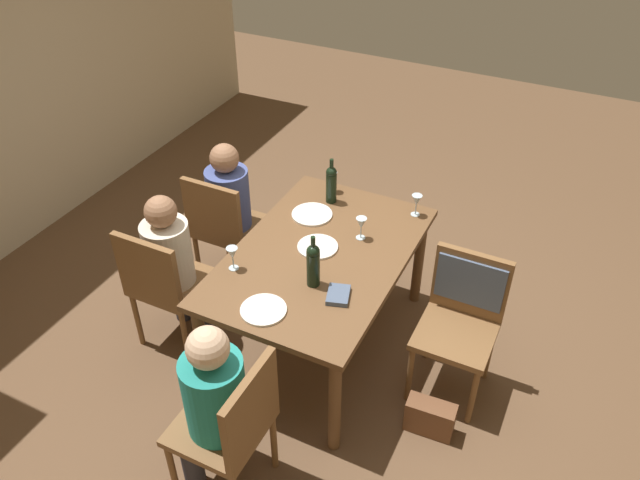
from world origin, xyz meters
TOP-DOWN VIEW (x-y plane):
  - ground_plane at (0.00, 0.00)m, footprint 10.00×10.00m
  - dining_table at (0.00, 0.00)m, footprint 1.52×0.99m
  - chair_left_end at (-1.14, -0.09)m, footprint 0.44×0.44m
  - chair_far_left at (-0.43, 0.88)m, footprint 0.44×0.44m
  - chair_far_right at (0.25, 0.88)m, footprint 0.44×0.44m
  - chair_near at (0.12, -0.88)m, footprint 0.46×0.44m
  - person_woman_host at (-1.14, 0.03)m, footprint 0.30×0.35m
  - person_man_bearded at (-0.32, 0.88)m, footprint 0.34×0.29m
  - person_man_guest at (0.37, 0.88)m, footprint 0.34×0.30m
  - wine_bottle_tall_green at (0.54, 0.18)m, footprint 0.07×0.07m
  - wine_bottle_dark_red at (-0.27, -0.09)m, footprint 0.08×0.08m
  - wine_glass_near_left at (-0.35, 0.39)m, footprint 0.07×0.07m
  - wine_glass_centre at (0.25, -0.16)m, footprint 0.07×0.07m
  - wine_glass_near_right at (0.66, 0.23)m, footprint 0.07×0.07m
  - wine_glass_far at (0.64, -0.38)m, footprint 0.07×0.07m
  - dinner_plate_host at (0.04, 0.04)m, footprint 0.25×0.25m
  - dinner_plate_guest_left at (-0.58, 0.05)m, footprint 0.25×0.25m
  - dinner_plate_guest_right at (0.34, 0.22)m, footprint 0.27×0.27m
  - folded_napkin at (-0.31, -0.26)m, footprint 0.19×0.16m
  - handbag at (-0.35, -0.88)m, footprint 0.14×0.29m

SIDE VIEW (x-z plane):
  - ground_plane at x=0.00m, z-range 0.00..0.00m
  - handbag at x=-0.35m, z-range 0.00..0.22m
  - chair_left_end at x=-1.14m, z-range 0.07..0.99m
  - chair_far_left at x=-0.43m, z-range 0.07..0.99m
  - chair_far_right at x=0.25m, z-range 0.07..0.99m
  - chair_near at x=0.12m, z-range 0.13..1.05m
  - person_man_bearded at x=-0.32m, z-range 0.09..1.19m
  - person_man_guest at x=0.37m, z-range 0.09..1.20m
  - person_woman_host at x=-1.14m, z-range 0.09..1.22m
  - dining_table at x=0.00m, z-range 0.29..1.05m
  - dinner_plate_host at x=0.04m, z-range 0.76..0.77m
  - dinner_plate_guest_left at x=-0.58m, z-range 0.76..0.77m
  - dinner_plate_guest_right at x=0.34m, z-range 0.76..0.77m
  - folded_napkin at x=-0.31m, z-range 0.76..0.79m
  - wine_glass_near_left at x=-0.35m, z-range 0.79..0.94m
  - wine_glass_centre at x=0.25m, z-range 0.79..0.94m
  - wine_glass_near_right at x=0.66m, z-range 0.79..0.94m
  - wine_glass_far at x=0.64m, z-range 0.79..0.94m
  - wine_bottle_tall_green at x=0.54m, z-range 0.74..1.06m
  - wine_bottle_dark_red at x=-0.27m, z-range 0.74..1.07m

